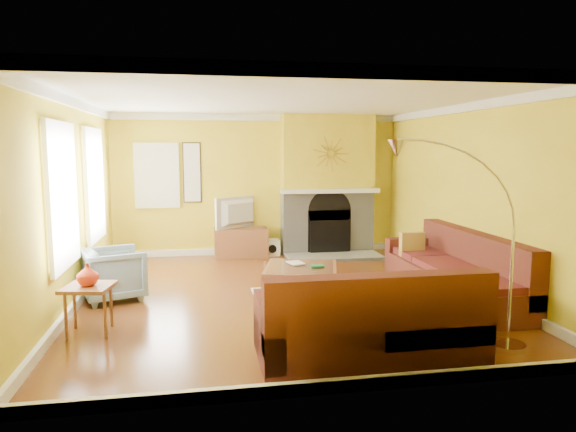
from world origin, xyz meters
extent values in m
cube|color=brown|center=(0.00, 0.00, -0.01)|extent=(5.50, 6.00, 0.02)
cube|color=white|center=(0.00, 0.00, 2.71)|extent=(5.50, 6.00, 0.02)
cube|color=gold|center=(0.00, 3.01, 1.35)|extent=(5.50, 0.02, 2.70)
cube|color=gold|center=(0.00, -3.01, 1.35)|extent=(5.50, 0.02, 2.70)
cube|color=gold|center=(-2.76, 0.00, 1.35)|extent=(0.02, 6.00, 2.70)
cube|color=gold|center=(2.76, 0.00, 1.35)|extent=(0.02, 6.00, 2.70)
cube|color=white|center=(-2.72, 1.30, 1.50)|extent=(0.06, 1.22, 1.72)
cube|color=white|center=(-2.72, -0.60, 1.50)|extent=(0.06, 1.22, 1.72)
cube|color=white|center=(-1.90, 2.96, 1.55)|extent=(0.82, 0.06, 1.22)
cube|color=white|center=(-1.25, 2.97, 1.60)|extent=(0.34, 0.04, 1.14)
cube|color=white|center=(1.35, 2.56, 1.25)|extent=(1.92, 0.22, 0.08)
cube|color=gray|center=(1.35, 2.25, 0.03)|extent=(1.80, 0.70, 0.06)
cube|color=beige|center=(0.79, -0.52, 0.01)|extent=(2.40, 1.80, 0.02)
cube|color=brown|center=(-0.36, 2.70, 0.28)|extent=(1.00, 0.45, 0.55)
imported|color=black|center=(-0.36, 2.70, 0.84)|extent=(0.91, 0.71, 0.59)
cube|color=white|center=(0.23, 2.75, 0.15)|extent=(0.30, 0.30, 0.30)
imported|color=gray|center=(-2.30, 0.19, 0.35)|extent=(0.98, 0.97, 0.71)
imported|color=red|center=(-2.35, -1.14, 0.67)|extent=(0.25, 0.25, 0.25)
imported|color=white|center=(0.13, 0.16, 0.41)|extent=(0.26, 0.31, 0.03)
camera|label=1|loc=(-1.13, -6.94, 2.04)|focal=32.00mm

